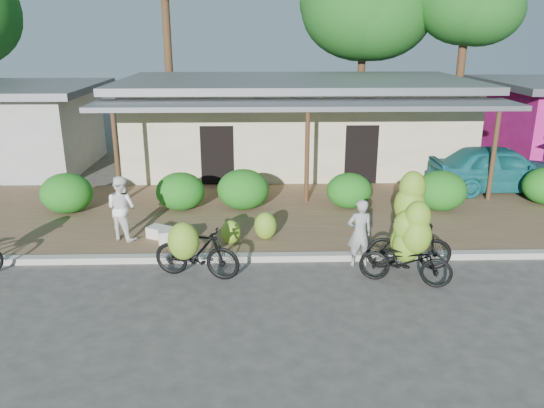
{
  "coord_description": "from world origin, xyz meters",
  "views": [
    {
      "loc": [
        -1.48,
        -9.22,
        5.04
      ],
      "look_at": [
        -1.14,
        2.52,
        1.2
      ],
      "focal_mm": 35.0,
      "sensor_mm": 36.0,
      "label": 1
    }
  ],
  "objects_px": {
    "bike_left": "(194,250)",
    "vendor": "(360,233)",
    "tree_near_right": "(462,3)",
    "bystander": "(122,208)",
    "bike_center": "(407,240)",
    "tree_center_right": "(360,7)",
    "teal_van": "(500,168)",
    "sack_far": "(163,233)",
    "sack_near": "(176,235)",
    "bike_right": "(411,241)"
  },
  "relations": [
    {
      "from": "bike_left",
      "to": "vendor",
      "type": "height_order",
      "value": "vendor"
    },
    {
      "from": "tree_near_right",
      "to": "bystander",
      "type": "relative_size",
      "value": 4.84
    },
    {
      "from": "bike_center",
      "to": "tree_center_right",
      "type": "bearing_deg",
      "value": 12.28
    },
    {
      "from": "bystander",
      "to": "teal_van",
      "type": "height_order",
      "value": "bystander"
    },
    {
      "from": "tree_center_right",
      "to": "bystander",
      "type": "relative_size",
      "value": 5.16
    },
    {
      "from": "bike_center",
      "to": "bike_left",
      "type": "bearing_deg",
      "value": 107.35
    },
    {
      "from": "tree_near_right",
      "to": "tree_center_right",
      "type": "bearing_deg",
      "value": 153.43
    },
    {
      "from": "tree_center_right",
      "to": "teal_van",
      "type": "height_order",
      "value": "tree_center_right"
    },
    {
      "from": "vendor",
      "to": "teal_van",
      "type": "xyz_separation_m",
      "value": [
        5.49,
        5.31,
        0.09
      ]
    },
    {
      "from": "tree_near_right",
      "to": "sack_far",
      "type": "xyz_separation_m",
      "value": [
        -11.16,
        -11.46,
        -5.9
      ]
    },
    {
      "from": "bike_left",
      "to": "bike_center",
      "type": "distance_m",
      "value": 4.47
    },
    {
      "from": "bike_center",
      "to": "teal_van",
      "type": "height_order",
      "value": "bike_center"
    },
    {
      "from": "vendor",
      "to": "tree_near_right",
      "type": "bearing_deg",
      "value": -123.61
    },
    {
      "from": "tree_center_right",
      "to": "sack_near",
      "type": "distance_m",
      "value": 16.32
    },
    {
      "from": "bike_right",
      "to": "sack_far",
      "type": "relative_size",
      "value": 2.54
    },
    {
      "from": "tree_center_right",
      "to": "bike_right",
      "type": "xyz_separation_m",
      "value": [
        -1.48,
        -15.32,
        -5.35
      ]
    },
    {
      "from": "bystander",
      "to": "vendor",
      "type": "bearing_deg",
      "value": -166.14
    },
    {
      "from": "bike_left",
      "to": "bike_right",
      "type": "bearing_deg",
      "value": -72.1
    },
    {
      "from": "tree_center_right",
      "to": "sack_far",
      "type": "xyz_separation_m",
      "value": [
        -7.16,
        -13.46,
        -5.83
      ]
    },
    {
      "from": "tree_center_right",
      "to": "sack_near",
      "type": "xyz_separation_m",
      "value": [
        -6.8,
        -13.64,
        -5.82
      ]
    },
    {
      "from": "bike_left",
      "to": "sack_far",
      "type": "distance_m",
      "value": 2.36
    },
    {
      "from": "bike_left",
      "to": "teal_van",
      "type": "relative_size",
      "value": 0.45
    },
    {
      "from": "sack_near",
      "to": "sack_far",
      "type": "relative_size",
      "value": 1.13
    },
    {
      "from": "tree_center_right",
      "to": "vendor",
      "type": "distance_m",
      "value": 16.04
    },
    {
      "from": "vendor",
      "to": "bike_left",
      "type": "bearing_deg",
      "value": 2.95
    },
    {
      "from": "sack_near",
      "to": "teal_van",
      "type": "height_order",
      "value": "teal_van"
    },
    {
      "from": "tree_center_right",
      "to": "sack_near",
      "type": "bearing_deg",
      "value": -116.5
    },
    {
      "from": "bike_left",
      "to": "sack_near",
      "type": "distance_m",
      "value": 2.05
    },
    {
      "from": "tree_center_right",
      "to": "tree_near_right",
      "type": "height_order",
      "value": "tree_center_right"
    },
    {
      "from": "bike_left",
      "to": "teal_van",
      "type": "bearing_deg",
      "value": -41.77
    },
    {
      "from": "bike_right",
      "to": "bike_center",
      "type": "bearing_deg",
      "value": 154.99
    },
    {
      "from": "tree_center_right",
      "to": "sack_far",
      "type": "distance_m",
      "value": 16.32
    },
    {
      "from": "tree_near_right",
      "to": "bike_right",
      "type": "xyz_separation_m",
      "value": [
        -5.48,
        -13.32,
        -5.43
      ]
    },
    {
      "from": "bike_left",
      "to": "sack_near",
      "type": "height_order",
      "value": "bike_left"
    },
    {
      "from": "teal_van",
      "to": "bystander",
      "type": "bearing_deg",
      "value": 109.23
    },
    {
      "from": "tree_center_right",
      "to": "sack_far",
      "type": "relative_size",
      "value": 11.08
    },
    {
      "from": "bike_left",
      "to": "vendor",
      "type": "distance_m",
      "value": 3.65
    },
    {
      "from": "vendor",
      "to": "bike_center",
      "type": "bearing_deg",
      "value": 134.36
    },
    {
      "from": "bike_center",
      "to": "sack_near",
      "type": "distance_m",
      "value": 5.54
    },
    {
      "from": "teal_van",
      "to": "bike_right",
      "type": "bearing_deg",
      "value": 142.19
    },
    {
      "from": "tree_center_right",
      "to": "bike_center",
      "type": "relative_size",
      "value": 3.63
    },
    {
      "from": "sack_far",
      "to": "teal_van",
      "type": "relative_size",
      "value": 0.17
    },
    {
      "from": "tree_near_right",
      "to": "bike_center",
      "type": "bearing_deg",
      "value": -112.58
    },
    {
      "from": "bike_left",
      "to": "tree_near_right",
      "type": "bearing_deg",
      "value": -21.66
    },
    {
      "from": "tree_near_right",
      "to": "bystander",
      "type": "height_order",
      "value": "tree_near_right"
    },
    {
      "from": "tree_near_right",
      "to": "bike_left",
      "type": "height_order",
      "value": "tree_near_right"
    },
    {
      "from": "teal_van",
      "to": "vendor",
      "type": "bearing_deg",
      "value": 134.15
    },
    {
      "from": "tree_center_right",
      "to": "bike_center",
      "type": "height_order",
      "value": "tree_center_right"
    },
    {
      "from": "bike_left",
      "to": "bike_right",
      "type": "distance_m",
      "value": 4.65
    },
    {
      "from": "tree_center_right",
      "to": "bike_left",
      "type": "xyz_separation_m",
      "value": [
        -6.12,
        -15.54,
        -5.43
      ]
    }
  ]
}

